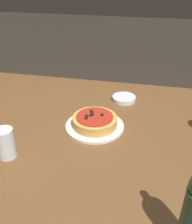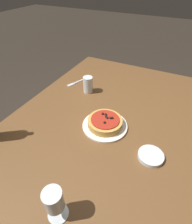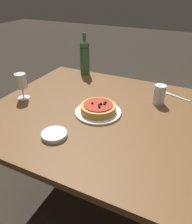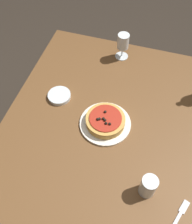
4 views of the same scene
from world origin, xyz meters
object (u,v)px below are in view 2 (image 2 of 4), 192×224
(pizza, at_px, (105,122))
(wine_glass, at_px, (54,201))
(dinner_plate, at_px, (105,126))
(fork, at_px, (76,82))
(water_cup, at_px, (88,85))
(side_bowl, at_px, (151,156))
(dining_table, at_px, (107,122))

(pizza, distance_m, wine_glass, 0.52)
(dinner_plate, height_order, wine_glass, wine_glass)
(dinner_plate, bearing_deg, fork, -130.71)
(water_cup, bearing_deg, pizza, 43.14)
(wine_glass, xyz_separation_m, water_cup, (-0.79, -0.30, -0.05))
(pizza, distance_m, water_cup, 0.39)
(dinner_plate, relative_size, side_bowl, 2.09)
(pizza, height_order, wine_glass, wine_glass)
(side_bowl, height_order, fork, side_bowl)
(pizza, bearing_deg, water_cup, -136.86)
(side_bowl, distance_m, fork, 0.83)
(fork, bearing_deg, dining_table, 78.55)
(pizza, relative_size, side_bowl, 1.59)
(fork, bearing_deg, water_cup, 84.67)
(dining_table, bearing_deg, dinner_plate, 14.64)
(water_cup, relative_size, side_bowl, 0.96)
(side_bowl, bearing_deg, wine_glass, -31.52)
(dining_table, relative_size, fork, 7.86)
(water_cup, xyz_separation_m, side_bowl, (0.38, 0.55, -0.05))
(dining_table, bearing_deg, side_bowl, 56.47)
(side_bowl, bearing_deg, dinner_plate, -108.64)
(dinner_plate, bearing_deg, water_cup, -136.88)
(water_cup, bearing_deg, fork, -116.06)
(dinner_plate, relative_size, water_cup, 2.19)
(pizza, distance_m, fork, 0.54)
(dining_table, height_order, dinner_plate, dinner_plate)
(dining_table, distance_m, fork, 0.46)
(dinner_plate, relative_size, wine_glass, 1.59)
(dinner_plate, distance_m, pizza, 0.03)
(pizza, relative_size, fork, 1.04)
(dining_table, bearing_deg, water_cup, -125.66)
(dining_table, relative_size, wine_glass, 9.12)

